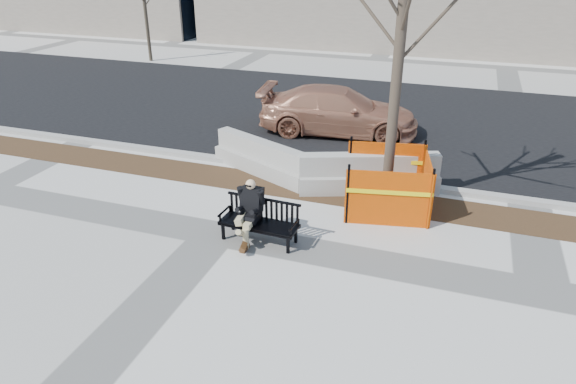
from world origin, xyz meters
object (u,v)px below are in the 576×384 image
jersey_barrier_left (263,173)px  jersey_barrier_right (367,190)px  sedan (337,132)px  seated_man (251,237)px  tree_fence (385,207)px  bench (260,241)px

jersey_barrier_left → jersey_barrier_right: bearing=20.7°
sedan → jersey_barrier_right: (1.71, -3.87, 0.00)m
sedan → jersey_barrier_right: bearing=-163.7°
seated_man → tree_fence: tree_fence is taller
jersey_barrier_right → sedan: bearing=93.3°
tree_fence → sedan: tree_fence is taller
seated_man → jersey_barrier_right: bearing=61.2°
jersey_barrier_left → sedan: bearing=98.1°
tree_fence → sedan: size_ratio=1.39×
bench → sedan: 6.89m
seated_man → sedan: bearing=91.9°
sedan → jersey_barrier_left: sedan is taller
sedan → jersey_barrier_right: sedan is taller
seated_man → tree_fence: bearing=46.1°
jersey_barrier_left → bench: bearing=-45.3°
seated_man → sedan: size_ratio=0.26×
tree_fence → sedan: (-2.26, 4.61, 0.00)m
tree_fence → jersey_barrier_right: tree_fence is taller
sedan → jersey_barrier_right: 4.24m
seated_man → bench: bearing=-11.2°
sedan → bench: bearing=173.4°
sedan → jersey_barrier_left: 3.85m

